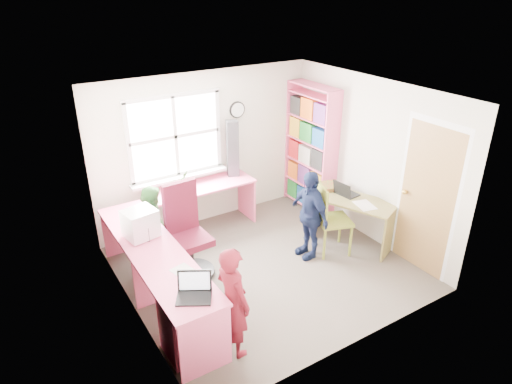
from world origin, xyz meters
TOP-DOWN VIEW (x-y plane):
  - room at (0.01, 0.10)m, footprint 3.64×3.44m
  - l_desk at (-1.31, -0.28)m, footprint 2.38×2.95m
  - right_desk at (1.44, -0.10)m, footprint 1.01×1.35m
  - bookshelf at (1.65, 1.19)m, footprint 0.30×1.02m
  - swivel_chair at (-0.92, 0.49)m, footprint 0.61×0.61m
  - wooden_chair at (0.98, -0.11)m, footprint 0.58×0.58m
  - crt_monitor at (-1.52, 0.45)m, footprint 0.42×0.39m
  - laptop_left at (-1.46, -0.92)m, footprint 0.44×0.42m
  - laptop_right at (1.44, 0.08)m, footprint 0.31×0.35m
  - speaker_a at (-1.51, 0.34)m, footprint 0.11×0.11m
  - speaker_b at (-1.48, 0.76)m, footprint 0.12×0.12m
  - cd_tower at (0.36, 1.52)m, footprint 0.22×0.21m
  - game_box at (1.42, 0.38)m, footprint 0.38×0.38m
  - paper_a at (-1.38, -0.51)m, footprint 0.27×0.34m
  - paper_b at (1.45, -0.32)m, footprint 0.30×0.37m
  - potted_plant at (-0.54, 1.41)m, footprint 0.19×0.16m
  - person_red at (-1.11, -1.08)m, footprint 0.37×0.50m
  - person_green at (-1.22, 0.87)m, footprint 0.49×0.60m
  - person_navy at (0.69, -0.04)m, footprint 0.34×0.77m

SIDE VIEW (x-z plane):
  - l_desk at x=-1.31m, z-range 0.08..0.83m
  - right_desk at x=1.44m, z-range 0.16..0.87m
  - swivel_chair at x=-0.92m, z-range -0.09..1.18m
  - wooden_chair at x=0.98m, z-range 0.04..1.09m
  - person_green at x=-1.22m, z-range 0.00..1.18m
  - person_red at x=-1.11m, z-range 0.00..1.26m
  - person_navy at x=0.69m, z-range 0.00..1.29m
  - paper_b at x=1.45m, z-range 0.71..0.71m
  - game_box at x=1.42m, z-range 0.71..0.77m
  - paper_a at x=-1.38m, z-range 0.75..0.75m
  - laptop_right at x=1.44m, z-range 0.65..0.87m
  - laptop_left at x=-1.46m, z-range 0.69..0.92m
  - speaker_a at x=-1.51m, z-range 0.75..0.93m
  - speaker_b at x=-1.48m, z-range 0.75..0.94m
  - potted_plant at x=-0.54m, z-range 0.75..1.06m
  - crt_monitor at x=-1.52m, z-range 0.75..1.11m
  - bookshelf at x=1.65m, z-range -0.05..2.05m
  - cd_tower at x=0.36m, z-range 0.75..1.64m
  - room at x=0.01m, z-range 0.00..2.44m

